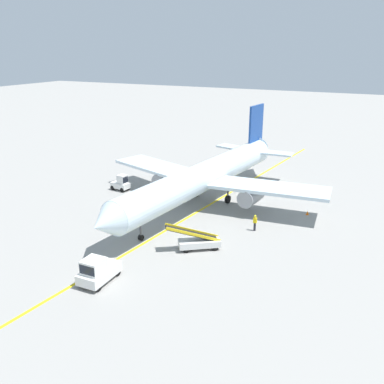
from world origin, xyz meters
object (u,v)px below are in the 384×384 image
(safety_cone_wingtip_right, at_px, (164,195))
(airliner, at_px, (206,176))
(pushback_tug, at_px, (98,271))
(safety_cone_wingtip_left, at_px, (187,184))
(baggage_tug_near_wing, at_px, (121,183))
(safety_cone_nose_right, at_px, (162,183))
(ground_crew_marshaller, at_px, (255,222))
(safety_cone_nose_left, at_px, (307,213))
(belt_loader_forward_hold, at_px, (198,241))

(safety_cone_wingtip_right, bearing_deg, airliner, 2.77)
(airliner, distance_m, pushback_tug, 20.05)
(pushback_tug, distance_m, safety_cone_wingtip_left, 25.53)
(baggage_tug_near_wing, distance_m, safety_cone_nose_right, 5.64)
(pushback_tug, distance_m, ground_crew_marshaller, 16.93)
(safety_cone_nose_right, bearing_deg, safety_cone_nose_left, -6.40)
(airliner, relative_size, baggage_tug_near_wing, 13.90)
(safety_cone_nose_left, xyz_separation_m, safety_cone_nose_right, (-19.95, 2.24, 0.00))
(airliner, height_order, safety_cone_nose_left, airliner)
(ground_crew_marshaller, bearing_deg, belt_loader_forward_hold, -118.98)
(safety_cone_nose_left, bearing_deg, safety_cone_nose_right, 173.60)
(airliner, bearing_deg, safety_cone_nose_left, 8.10)
(safety_cone_nose_right, distance_m, safety_cone_wingtip_left, 3.42)
(airliner, height_order, safety_cone_nose_right, airliner)
(airliner, distance_m, safety_cone_wingtip_right, 6.36)
(airliner, xyz_separation_m, safety_cone_nose_left, (11.65, 1.66, -3.20))
(belt_loader_forward_hold, distance_m, safety_cone_wingtip_right, 14.66)
(safety_cone_nose_right, height_order, safety_cone_wingtip_left, same)
(safety_cone_wingtip_left, bearing_deg, belt_loader_forward_hold, -60.04)
(safety_cone_wingtip_right, bearing_deg, safety_cone_nose_left, 6.40)
(pushback_tug, bearing_deg, baggage_tug_near_wing, 120.63)
(airliner, bearing_deg, pushback_tug, -90.87)
(safety_cone_nose_right, bearing_deg, baggage_tug_near_wing, -129.01)
(baggage_tug_near_wing, relative_size, belt_loader_forward_hold, 0.53)
(safety_cone_nose_right, relative_size, safety_cone_wingtip_left, 1.00)
(airliner, bearing_deg, belt_loader_forward_hold, -68.99)
(safety_cone_wingtip_right, bearing_deg, safety_cone_nose_right, 123.94)
(belt_loader_forward_hold, relative_size, safety_cone_wingtip_right, 10.90)
(pushback_tug, relative_size, safety_cone_wingtip_left, 8.24)
(airliner, relative_size, belt_loader_forward_hold, 7.37)
(baggage_tug_near_wing, distance_m, safety_cone_wingtip_right, 6.36)
(safety_cone_nose_right, bearing_deg, belt_loader_forward_hold, -50.12)
(safety_cone_nose_right, bearing_deg, airliner, -25.14)
(baggage_tug_near_wing, height_order, ground_crew_marshaller, baggage_tug_near_wing)
(ground_crew_marshaller, distance_m, safety_cone_wingtip_left, 16.39)
(airliner, distance_m, baggage_tug_near_wing, 12.08)
(safety_cone_nose_right, xyz_separation_m, safety_cone_wingtip_left, (3.17, 1.27, 0.00))
(baggage_tug_near_wing, height_order, safety_cone_wingtip_left, baggage_tug_near_wing)
(baggage_tug_near_wing, height_order, safety_cone_nose_left, baggage_tug_near_wing)
(safety_cone_wingtip_right, bearing_deg, pushback_tug, -75.18)
(pushback_tug, relative_size, baggage_tug_near_wing, 1.43)
(airliner, bearing_deg, safety_cone_nose_right, 154.86)
(airliner, xyz_separation_m, ground_crew_marshaller, (7.72, -4.99, -2.51))
(ground_crew_marshaller, bearing_deg, safety_cone_wingtip_left, 141.66)
(belt_loader_forward_hold, relative_size, safety_cone_nose_right, 10.90)
(airliner, xyz_separation_m, baggage_tug_near_wing, (-11.82, -0.45, -2.49))
(belt_loader_forward_hold, bearing_deg, safety_cone_nose_right, 129.88)
(airliner, distance_m, safety_cone_wingtip_left, 7.95)
(safety_cone_nose_right, bearing_deg, pushback_tug, -71.43)
(pushback_tug, height_order, ground_crew_marshaller, pushback_tug)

